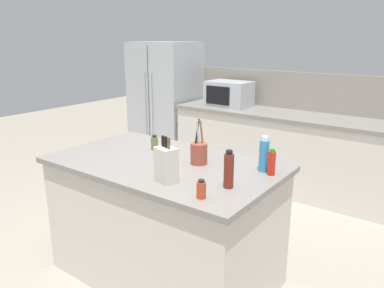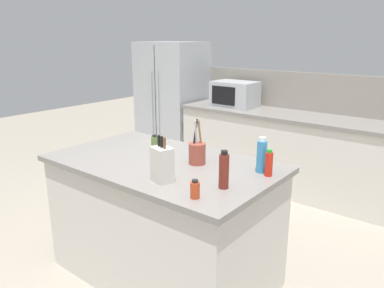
# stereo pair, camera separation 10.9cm
# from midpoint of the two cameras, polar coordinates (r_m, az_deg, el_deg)

# --- Properties ---
(ground_plane) EXTENTS (14.00, 14.00, 0.00)m
(ground_plane) POSITION_cam_midpoint_polar(r_m,az_deg,el_deg) (3.15, -3.14, -19.03)
(ground_plane) COLOR gray
(back_counter_run) EXTENTS (3.38, 0.66, 0.94)m
(back_counter_run) POSITION_cam_midpoint_polar(r_m,az_deg,el_deg) (4.56, 18.42, -1.90)
(back_counter_run) COLOR beige
(back_counter_run) RESTS_ON ground_plane
(wall_backsplash) EXTENTS (3.34, 0.03, 0.46)m
(wall_backsplash) POSITION_cam_midpoint_polar(r_m,az_deg,el_deg) (4.70, 20.53, 7.20)
(wall_backsplash) COLOR gray
(wall_backsplash) RESTS_ON back_counter_run
(kitchen_island) EXTENTS (1.67, 0.98, 0.94)m
(kitchen_island) POSITION_cam_midpoint_polar(r_m,az_deg,el_deg) (2.91, -3.28, -11.39)
(kitchen_island) COLOR beige
(kitchen_island) RESTS_ON ground_plane
(refrigerator) EXTENTS (0.90, 0.75, 1.74)m
(refrigerator) POSITION_cam_midpoint_polar(r_m,az_deg,el_deg) (5.59, -2.44, 6.35)
(refrigerator) COLOR #ADB2B7
(refrigerator) RESTS_ON ground_plane
(microwave) EXTENTS (0.55, 0.39, 0.33)m
(microwave) POSITION_cam_midpoint_polar(r_m,az_deg,el_deg) (4.86, 7.18, 7.54)
(microwave) COLOR #ADB2B7
(microwave) RESTS_ON back_counter_run
(knife_block) EXTENTS (0.15, 0.13, 0.29)m
(knife_block) POSITION_cam_midpoint_polar(r_m,az_deg,el_deg) (2.31, -3.22, -3.08)
(knife_block) COLOR beige
(knife_block) RESTS_ON kitchen_island
(utensil_crock) EXTENTS (0.12, 0.12, 0.32)m
(utensil_crock) POSITION_cam_midpoint_polar(r_m,az_deg,el_deg) (2.64, 1.97, -1.32)
(utensil_crock) COLOR brown
(utensil_crock) RESTS_ON kitchen_island
(spice_jar_paprika) EXTENTS (0.05, 0.05, 0.11)m
(spice_jar_paprika) POSITION_cam_midpoint_polar(r_m,az_deg,el_deg) (2.09, 1.96, -6.97)
(spice_jar_paprika) COLOR #B73D1E
(spice_jar_paprika) RESTS_ON kitchen_island
(dish_soap_bottle) EXTENTS (0.07, 0.07, 0.24)m
(dish_soap_bottle) POSITION_cam_midpoint_polar(r_m,az_deg,el_deg) (2.52, 11.79, -1.78)
(dish_soap_bottle) COLOR #3384BC
(dish_soap_bottle) RESTS_ON kitchen_island
(hot_sauce_bottle) EXTENTS (0.05, 0.05, 0.18)m
(hot_sauce_bottle) POSITION_cam_midpoint_polar(r_m,az_deg,el_deg) (2.47, 12.88, -2.94)
(hot_sauce_bottle) COLOR red
(hot_sauce_bottle) RESTS_ON kitchen_island
(vinegar_bottle) EXTENTS (0.06, 0.06, 0.23)m
(vinegar_bottle) POSITION_cam_midpoint_polar(r_m,az_deg,el_deg) (2.22, 6.29, -4.05)
(vinegar_bottle) COLOR maroon
(vinegar_bottle) RESTS_ON kitchen_island
(spice_jar_oregano) EXTENTS (0.06, 0.06, 0.12)m
(spice_jar_oregano) POSITION_cam_midpoint_polar(r_m,az_deg,el_deg) (3.00, -4.67, 0.22)
(spice_jar_oregano) COLOR #567038
(spice_jar_oregano) RESTS_ON kitchen_island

